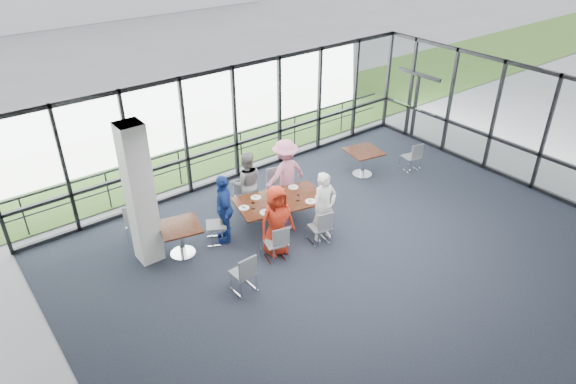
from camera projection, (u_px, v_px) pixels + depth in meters
floor at (362, 262)px, 11.25m from camera, size 12.00×10.00×0.02m
ceiling at (374, 127)px, 9.63m from camera, size 12.00×10.00×0.04m
wall_left at (68, 333)px, 7.27m from camera, size 0.10×10.00×3.20m
curtain_wall_back at (235, 124)px, 13.85m from camera, size 12.00×0.10×3.20m
curtain_wall_right at (528, 128)px, 13.60m from camera, size 0.10×10.00×3.20m
exit_door at (415, 107)px, 16.44m from camera, size 0.12×1.60×2.10m
structural_column at (140, 195)px, 10.59m from camera, size 0.50×0.50×3.20m
apron at (161, 123)px, 18.09m from camera, size 80.00×70.00×0.02m
grass_strip at (188, 141)px, 16.70m from camera, size 80.00×5.00×0.01m
guard_rail at (226, 153)px, 14.82m from camera, size 12.00×0.06×0.06m
main_table at (280, 204)px, 12.13m from camera, size 2.28×1.59×0.75m
side_table_left at (180, 230)px, 11.18m from camera, size 1.03×1.03×0.75m
side_table_right at (364, 154)px, 14.40m from camera, size 1.04×1.04×0.75m
diner_near_left at (277, 221)px, 11.14m from camera, size 0.88×0.63×1.67m
diner_near_right at (324, 207)px, 11.60m from camera, size 0.65×0.50×1.70m
diner_far_left at (247, 183)px, 12.60m from camera, size 0.94×0.79×1.65m
diner_far_right at (285, 173)px, 12.88m from camera, size 1.17×0.61×1.81m
diner_end at (224, 208)px, 11.58m from camera, size 0.92×1.12×1.68m
chair_main_nl at (275, 243)px, 11.15m from camera, size 0.50×0.50×0.83m
chair_main_nr at (319, 227)px, 11.68m from camera, size 0.48×0.48×0.82m
chair_main_fl at (248, 196)px, 12.84m from camera, size 0.55×0.55×0.84m
chair_main_fr at (281, 187)px, 13.15m from camera, size 0.56×0.56×0.94m
chair_main_end at (216, 225)px, 11.67m from camera, size 0.61×0.61×0.92m
chair_spare_la at (243, 273)px, 10.23m from camera, size 0.45×0.45×0.89m
chair_spare_lb at (142, 229)px, 11.50m from camera, size 0.61×0.61×0.97m
chair_spare_r at (411, 157)px, 14.79m from camera, size 0.48×0.48×0.82m
plate_nl at (266, 212)px, 11.58m from camera, size 0.27×0.27×0.01m
plate_nr at (311, 201)px, 11.99m from camera, size 0.26×0.26×0.01m
plate_fl at (256, 197)px, 12.15m from camera, size 0.25×0.25×0.01m
plate_fr at (293, 187)px, 12.57m from camera, size 0.25×0.25×0.01m
plate_end at (244, 208)px, 11.74m from camera, size 0.24×0.24×0.01m
tumbler_a at (274, 206)px, 11.70m from camera, size 0.07×0.07×0.13m
tumbler_b at (298, 198)px, 12.00m from camera, size 0.07×0.07×0.15m
tumbler_c at (281, 193)px, 12.23m from camera, size 0.06×0.06×0.13m
tumbler_d at (253, 206)px, 11.69m from camera, size 0.07×0.07×0.15m
menu_a at (282, 211)px, 11.65m from camera, size 0.37×0.31×0.00m
menu_b at (321, 198)px, 12.14m from camera, size 0.36×0.34×0.00m
menu_c at (278, 190)px, 12.47m from camera, size 0.31×0.24×0.00m
condiment_caddy at (281, 197)px, 12.12m from camera, size 0.10×0.07×0.04m
ketchup_bottle at (279, 195)px, 12.06m from camera, size 0.06×0.06×0.18m
green_bottle at (281, 195)px, 12.07m from camera, size 0.05×0.05×0.20m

